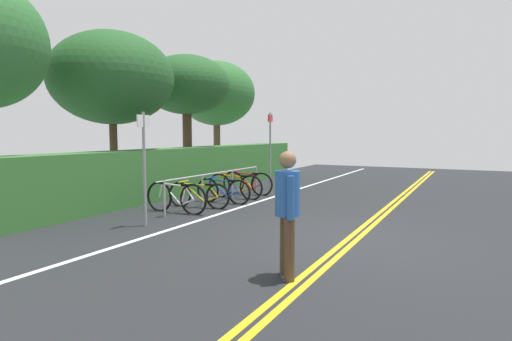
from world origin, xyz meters
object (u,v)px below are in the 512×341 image
(bike_rack, at_px, (218,180))
(tree_mid, at_px, (112,78))
(bicycle_1, at_px, (199,195))
(sign_post_far, at_px, (270,144))
(bicycle_2, at_px, (223,191))
(pedestrian, at_px, (287,206))
(tree_far_right, at_px, (187,86))
(tree_extra, at_px, (217,94))
(bicycle_3, at_px, (235,186))
(bicycle_0, at_px, (176,198))
(sign_post_near, at_px, (144,158))
(bicycle_4, at_px, (247,183))

(bike_rack, height_order, tree_mid, tree_mid)
(bicycle_1, distance_m, tree_mid, 4.14)
(bicycle_1, relative_size, sign_post_far, 0.69)
(bicycle_2, distance_m, tree_mid, 4.37)
(pedestrian, height_order, tree_far_right, tree_far_right)
(tree_extra, bearing_deg, bike_rack, -147.09)
(bicycle_1, distance_m, bicycle_3, 1.73)
(bicycle_0, bearing_deg, pedestrian, -125.62)
(bike_rack, relative_size, tree_far_right, 0.99)
(tree_far_right, bearing_deg, bicycle_1, -139.81)
(bicycle_2, xyz_separation_m, pedestrian, (-4.66, -3.88, 0.62))
(bicycle_0, xyz_separation_m, sign_post_near, (-1.44, -0.35, 1.02))
(bicycle_4, xyz_separation_m, sign_post_far, (1.42, -0.09, 1.17))
(tree_extra, bearing_deg, bicycle_1, -150.75)
(bicycle_3, height_order, tree_far_right, tree_far_right)
(bicycle_3, height_order, sign_post_far, sign_post_far)
(sign_post_far, height_order, tree_far_right, tree_far_right)
(sign_post_near, xyz_separation_m, sign_post_far, (6.26, 0.19, 0.13))
(bike_rack, height_order, bicycle_1, bike_rack)
(bicycle_3, distance_m, tree_mid, 4.54)
(bicycle_3, bearing_deg, pedestrian, -144.01)
(bicycle_3, xyz_separation_m, sign_post_near, (-3.99, -0.22, 1.03))
(sign_post_far, bearing_deg, pedestrian, -152.97)
(pedestrian, bearing_deg, bicycle_1, 47.03)
(tree_mid, height_order, tree_extra, tree_extra)
(bicycle_4, bearing_deg, bicycle_1, 179.98)
(bicycle_1, bearing_deg, bicycle_2, -12.00)
(bicycle_1, relative_size, bicycle_4, 1.03)
(tree_extra, bearing_deg, pedestrian, -143.34)
(bicycle_0, bearing_deg, bicycle_1, -4.59)
(bicycle_2, relative_size, bicycle_4, 0.98)
(bicycle_4, bearing_deg, bicycle_3, -176.04)
(pedestrian, distance_m, sign_post_far, 8.76)
(bicycle_1, bearing_deg, tree_mid, 91.91)
(pedestrian, bearing_deg, tree_far_right, 44.05)
(bicycle_2, distance_m, pedestrian, 6.09)
(sign_post_near, xyz_separation_m, tree_extra, (9.02, 4.07, 2.17))
(tree_far_right, distance_m, tree_extra, 3.63)
(bicycle_4, xyz_separation_m, pedestrian, (-6.36, -4.06, 0.60))
(sign_post_near, bearing_deg, bicycle_3, 3.19)
(tree_far_right, bearing_deg, bicycle_3, -118.75)
(bike_rack, height_order, pedestrian, pedestrian)
(bicycle_2, bearing_deg, bicycle_3, 8.45)
(bicycle_4, relative_size, pedestrian, 1.03)
(tree_extra, bearing_deg, tree_far_right, -163.73)
(sign_post_far, bearing_deg, bicycle_0, 178.14)
(bicycle_1, bearing_deg, tree_extra, 29.25)
(sign_post_far, xyz_separation_m, tree_mid, (-4.09, 2.88, 1.86))
(bike_rack, xyz_separation_m, tree_far_right, (2.44, 2.82, 2.89))
(pedestrian, bearing_deg, bicycle_3, 35.99)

